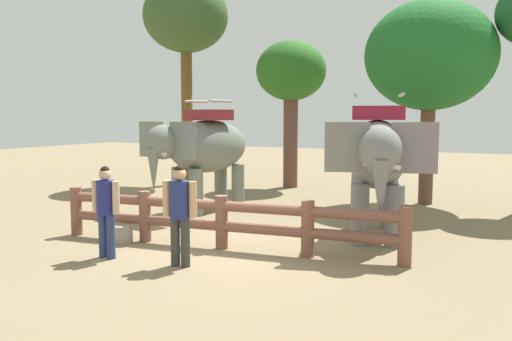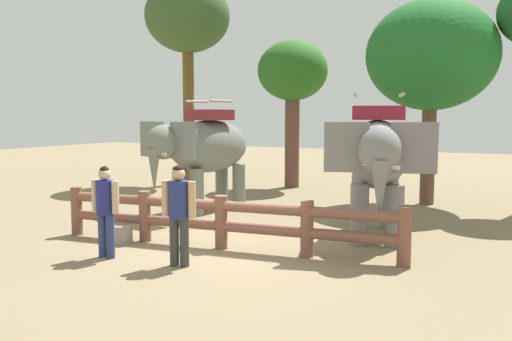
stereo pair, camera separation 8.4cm
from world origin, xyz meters
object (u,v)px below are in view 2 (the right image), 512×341
at_px(tourist_woman_in_black, 105,205).
at_px(tourist_man_in_blue, 179,208).
at_px(elephant_near_left, 204,149).
at_px(tree_far_right, 293,75).
at_px(feed_bucket, 122,234).
at_px(log_fence, 221,218).
at_px(tree_back_center, 187,19).
at_px(elephant_center, 377,158).
at_px(tree_far_left, 431,56).

xyz_separation_m(tourist_woman_in_black, tourist_man_in_blue, (1.50, 0.17, 0.04)).
xyz_separation_m(elephant_near_left, tree_far_right, (0.26, 5.42, 2.31)).
bearing_deg(feed_bucket, elephant_near_left, 97.25).
relative_size(log_fence, elephant_near_left, 1.98).
bearing_deg(tree_far_right, tourist_woman_in_black, -85.82).
xyz_separation_m(elephant_near_left, tree_back_center, (-3.68, 4.68, 4.44)).
bearing_deg(elephant_center, log_fence, -138.72).
bearing_deg(tourist_woman_in_black, tree_back_center, 116.17).
relative_size(tourist_woman_in_black, tree_far_right, 0.32).
bearing_deg(tourist_man_in_blue, feed_bucket, 157.93).
height_order(tree_back_center, feed_bucket, tree_back_center).
xyz_separation_m(elephant_center, feed_bucket, (-4.53, -2.72, -1.53)).
xyz_separation_m(log_fence, tourist_man_in_blue, (-0.02, -1.37, 0.41)).
xyz_separation_m(elephant_near_left, tourist_man_in_blue, (2.52, -4.70, -0.67)).
relative_size(tourist_woman_in_black, tree_back_center, 0.22).
relative_size(tree_back_center, tree_far_right, 1.46).
distance_m(elephant_center, tree_back_center, 11.36).
bearing_deg(feed_bucket, elephant_center, 31.04).
height_order(tourist_woman_in_black, tourist_man_in_blue, tourist_man_in_blue).
height_order(log_fence, elephant_center, elephant_center).
xyz_separation_m(tree_far_left, tree_far_right, (-4.96, 1.53, -0.27)).
xyz_separation_m(tourist_man_in_blue, feed_bucket, (-2.02, 0.82, -0.83)).
xyz_separation_m(tourist_man_in_blue, tree_far_right, (-2.25, 10.12, 2.98)).
bearing_deg(tree_far_right, log_fence, -75.43).
relative_size(tourist_man_in_blue, tree_back_center, 0.23).
bearing_deg(feed_bucket, tree_back_center, 115.98).
bearing_deg(tree_back_center, elephant_center, -33.85).
height_order(tree_far_left, tree_far_right, tree_far_left).
relative_size(elephant_center, tree_back_center, 0.48).
xyz_separation_m(tree_far_left, feed_bucket, (-4.73, -7.77, -4.09)).
bearing_deg(feed_bucket, log_fence, 14.94).
height_order(elephant_near_left, tourist_man_in_blue, elephant_near_left).
relative_size(tree_far_left, tree_far_right, 1.13).
height_order(tourist_man_in_blue, feed_bucket, tourist_man_in_blue).
xyz_separation_m(tourist_man_in_blue, tree_far_left, (2.71, 8.59, 3.25)).
height_order(elephant_near_left, tourist_woman_in_black, elephant_near_left).
height_order(elephant_center, tourist_man_in_blue, elephant_center).
bearing_deg(elephant_center, tourist_woman_in_black, -137.15).
bearing_deg(elephant_near_left, tree_far_right, 87.22).
height_order(log_fence, tree_far_left, tree_far_left).
xyz_separation_m(tree_far_left, tree_back_center, (-8.90, 0.79, 1.86)).
distance_m(tourist_woman_in_black, tree_far_left, 10.26).
bearing_deg(elephant_center, elephant_near_left, 167.09).
bearing_deg(elephant_center, tree_back_center, 146.15).
relative_size(elephant_near_left, feed_bucket, 8.03).
distance_m(elephant_near_left, tree_far_left, 7.01).
distance_m(elephant_center, tree_far_right, 8.43).
xyz_separation_m(tourist_man_in_blue, tree_back_center, (-6.19, 9.38, 5.12)).
distance_m(tourist_man_in_blue, tree_far_right, 10.79).
bearing_deg(tourist_man_in_blue, log_fence, 89.02).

